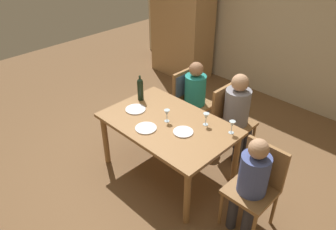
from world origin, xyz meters
TOP-DOWN VIEW (x-y plane):
  - ground_plane at (0.00, 0.00)m, footprint 10.00×10.00m
  - rear_room_partition at (0.00, 2.69)m, footprint 6.40×0.12m
  - armoire_cabinet at (-1.85, 2.24)m, footprint 1.18×0.62m
  - dining_table at (0.00, 0.00)m, footprint 1.51×0.98m
  - chair_far_right at (0.25, 0.87)m, footprint 0.44×0.44m
  - chair_right_end at (1.13, 0.09)m, footprint 0.44×0.44m
  - chair_far_left at (-0.46, 0.87)m, footprint 0.46×0.44m
  - person_woman_host at (0.36, 0.87)m, footprint 0.36×0.31m
  - person_man_bearded at (1.13, -0.03)m, footprint 0.28×0.33m
  - person_man_guest at (-0.31, 0.87)m, footprint 0.33×0.29m
  - wine_bottle_tall_green at (-0.61, 0.13)m, footprint 0.08×0.08m
  - wine_glass_near_left at (0.33, 0.27)m, footprint 0.07×0.07m
  - wine_glass_centre at (0.63, 0.34)m, footprint 0.07×0.07m
  - wine_glass_near_right at (-0.03, 0.01)m, footprint 0.07×0.07m
  - dinner_plate_host at (0.25, -0.02)m, footprint 0.22×0.22m
  - dinner_plate_guest_left at (-0.47, -0.08)m, footprint 0.24×0.24m
  - dinner_plate_guest_right at (-0.09, -0.26)m, footprint 0.24×0.24m
  - handbag at (0.01, 0.87)m, footprint 0.19×0.30m

SIDE VIEW (x-z plane):
  - ground_plane at x=0.00m, z-range 0.00..0.00m
  - handbag at x=0.01m, z-range 0.00..0.22m
  - chair_far_right at x=0.25m, z-range 0.07..0.99m
  - chair_right_end at x=1.13m, z-range 0.07..0.99m
  - chair_far_left at x=-0.46m, z-range 0.13..1.05m
  - person_man_bearded at x=1.13m, z-range 0.09..1.17m
  - person_man_guest at x=-0.31m, z-range 0.09..1.19m
  - dining_table at x=0.00m, z-range 0.28..1.01m
  - person_woman_host at x=0.36m, z-range 0.09..1.24m
  - dinner_plate_host at x=0.25m, z-range 0.73..0.75m
  - dinner_plate_guest_left at x=-0.47m, z-range 0.73..0.75m
  - dinner_plate_guest_right at x=-0.09m, z-range 0.73..0.75m
  - wine_glass_near_left at x=0.33m, z-range 0.77..0.91m
  - wine_glass_centre at x=0.63m, z-range 0.77..0.91m
  - wine_glass_near_right at x=-0.03m, z-range 0.77..0.91m
  - wine_bottle_tall_green at x=-0.61m, z-range 0.72..1.05m
  - armoire_cabinet at x=-1.85m, z-range 0.01..2.19m
  - rear_room_partition at x=0.00m, z-range 0.00..2.70m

